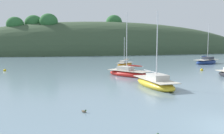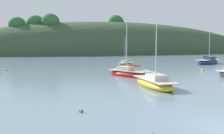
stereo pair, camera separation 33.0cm
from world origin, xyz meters
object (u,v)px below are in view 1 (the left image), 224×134
at_px(sailboat_navy_dinghy, 128,73).
at_px(mooring_buoy_inner, 202,70).
at_px(mooring_buoy_channel, 5,70).
at_px(duck_lone_right, 84,111).
at_px(sailboat_yellow_far, 207,62).
at_px(sailboat_white_near, 155,83).
at_px(sailboat_black_sloop, 125,64).

distance_m(sailboat_navy_dinghy, mooring_buoy_inner, 13.80).
bearing_deg(mooring_buoy_channel, duck_lone_right, -73.35).
bearing_deg(sailboat_yellow_far, sailboat_white_near, -139.70).
xyz_separation_m(sailboat_white_near, mooring_buoy_channel, (-16.01, 19.43, -0.27)).
xyz_separation_m(sailboat_white_near, mooring_buoy_inner, (14.08, 9.99, -0.27)).
height_order(sailboat_black_sloop, duck_lone_right, sailboat_black_sloop).
height_order(sailboat_navy_dinghy, mooring_buoy_channel, sailboat_navy_dinghy).
distance_m(sailboat_black_sloop, duck_lone_right, 31.75).
xyz_separation_m(sailboat_navy_dinghy, mooring_buoy_inner, (13.65, 2.01, -0.27)).
bearing_deg(sailboat_navy_dinghy, mooring_buoy_channel, 145.13).
height_order(sailboat_white_near, sailboat_navy_dinghy, sailboat_navy_dinghy).
bearing_deg(sailboat_black_sloop, sailboat_white_near, -104.19).
distance_m(mooring_buoy_inner, mooring_buoy_channel, 31.54).
xyz_separation_m(sailboat_black_sloop, sailboat_navy_dinghy, (-5.22, -14.38, 0.07)).
height_order(sailboat_yellow_far, duck_lone_right, sailboat_yellow_far).
bearing_deg(sailboat_black_sloop, sailboat_yellow_far, -5.20).
relative_size(mooring_buoy_channel, duck_lone_right, 1.36).
bearing_deg(sailboat_yellow_far, sailboat_navy_dinghy, -152.08).
height_order(sailboat_yellow_far, mooring_buoy_inner, sailboat_yellow_far).
bearing_deg(sailboat_white_near, duck_lone_right, -143.80).
height_order(mooring_buoy_channel, duck_lone_right, mooring_buoy_channel).
relative_size(mooring_buoy_inner, duck_lone_right, 1.36).
bearing_deg(duck_lone_right, sailboat_yellow_far, 39.29).
relative_size(sailboat_navy_dinghy, duck_lone_right, 21.78).
relative_size(sailboat_navy_dinghy, mooring_buoy_channel, 16.03).
bearing_deg(sailboat_yellow_far, mooring_buoy_inner, -133.94).
height_order(sailboat_yellow_far, mooring_buoy_channel, sailboat_yellow_far).
relative_size(sailboat_white_near, mooring_buoy_channel, 14.05).
bearing_deg(sailboat_black_sloop, mooring_buoy_channel, -172.31).
distance_m(sailboat_navy_dinghy, mooring_buoy_channel, 20.04).
bearing_deg(mooring_buoy_inner, sailboat_navy_dinghy, -171.62).
relative_size(sailboat_yellow_far, sailboat_navy_dinghy, 1.05).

